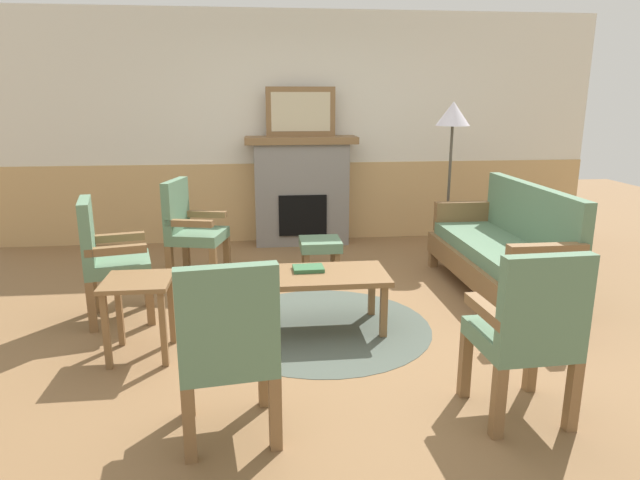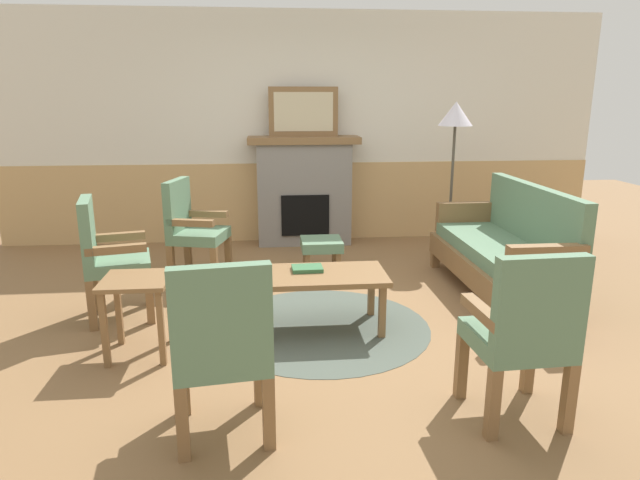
{
  "view_description": "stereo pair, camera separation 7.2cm",
  "coord_description": "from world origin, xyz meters",
  "px_view_note": "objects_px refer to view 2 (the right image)",
  "views": [
    {
      "loc": [
        -0.51,
        -4.17,
        1.73
      ],
      "look_at": [
        0.0,
        0.35,
        0.55
      ],
      "focal_mm": 31.1,
      "sensor_mm": 36.0,
      "label": 1
    },
    {
      "loc": [
        -0.43,
        -4.18,
        1.73
      ],
      "look_at": [
        0.0,
        0.35,
        0.55
      ],
      "focal_mm": 31.1,
      "sensor_mm": 36.0,
      "label": 2
    }
  ],
  "objects_px": {
    "framed_picture": "(303,112)",
    "floor_lamp_by_couch": "(455,124)",
    "fireplace": "(304,190)",
    "armchair_front_left": "(222,342)",
    "armchair_near_fireplace": "(108,254)",
    "footstool": "(321,247)",
    "coffee_table": "(322,280)",
    "armchair_by_window_left": "(191,226)",
    "couch": "(503,251)",
    "armchair_front_center": "(524,330)",
    "book_on_table": "(307,268)",
    "side_table": "(137,295)"
  },
  "relations": [
    {
      "from": "framed_picture",
      "to": "armchair_front_center",
      "type": "distance_m",
      "value": 4.16
    },
    {
      "from": "framed_picture",
      "to": "coffee_table",
      "type": "bearing_deg",
      "value": -90.82
    },
    {
      "from": "fireplace",
      "to": "couch",
      "type": "height_order",
      "value": "fireplace"
    },
    {
      "from": "framed_picture",
      "to": "couch",
      "type": "bearing_deg",
      "value": -49.92
    },
    {
      "from": "framed_picture",
      "to": "side_table",
      "type": "height_order",
      "value": "framed_picture"
    },
    {
      "from": "couch",
      "to": "footstool",
      "type": "height_order",
      "value": "couch"
    },
    {
      "from": "armchair_near_fireplace",
      "to": "footstool",
      "type": "bearing_deg",
      "value": 28.65
    },
    {
      "from": "armchair_by_window_left",
      "to": "armchair_front_center",
      "type": "xyz_separation_m",
      "value": [
        2.06,
        -2.62,
        0.0
      ]
    },
    {
      "from": "floor_lamp_by_couch",
      "to": "framed_picture",
      "type": "bearing_deg",
      "value": 155.39
    },
    {
      "from": "coffee_table",
      "to": "footstool",
      "type": "bearing_deg",
      "value": 84.65
    },
    {
      "from": "fireplace",
      "to": "framed_picture",
      "type": "distance_m",
      "value": 0.91
    },
    {
      "from": "footstool",
      "to": "side_table",
      "type": "relative_size",
      "value": 0.73
    },
    {
      "from": "armchair_by_window_left",
      "to": "framed_picture",
      "type": "bearing_deg",
      "value": 48.65
    },
    {
      "from": "side_table",
      "to": "floor_lamp_by_couch",
      "type": "bearing_deg",
      "value": 37.07
    },
    {
      "from": "couch",
      "to": "armchair_by_window_left",
      "type": "xyz_separation_m",
      "value": [
        -2.8,
        0.64,
        0.14
      ]
    },
    {
      "from": "book_on_table",
      "to": "armchair_near_fireplace",
      "type": "height_order",
      "value": "armchair_near_fireplace"
    },
    {
      "from": "fireplace",
      "to": "armchair_front_left",
      "type": "distance_m",
      "value": 4.0
    },
    {
      "from": "couch",
      "to": "side_table",
      "type": "distance_m",
      "value": 3.12
    },
    {
      "from": "armchair_front_left",
      "to": "book_on_table",
      "type": "bearing_deg",
      "value": 69.78
    },
    {
      "from": "footstool",
      "to": "armchair_front_center",
      "type": "relative_size",
      "value": 0.41
    },
    {
      "from": "floor_lamp_by_couch",
      "to": "coffee_table",
      "type": "bearing_deg",
      "value": -130.82
    },
    {
      "from": "framed_picture",
      "to": "couch",
      "type": "distance_m",
      "value": 2.81
    },
    {
      "from": "book_on_table",
      "to": "footstool",
      "type": "relative_size",
      "value": 0.58
    },
    {
      "from": "armchair_near_fireplace",
      "to": "armchair_front_left",
      "type": "height_order",
      "value": "same"
    },
    {
      "from": "armchair_by_window_left",
      "to": "side_table",
      "type": "bearing_deg",
      "value": -96.11
    },
    {
      "from": "couch",
      "to": "armchair_by_window_left",
      "type": "distance_m",
      "value": 2.88
    },
    {
      "from": "framed_picture",
      "to": "couch",
      "type": "height_order",
      "value": "framed_picture"
    },
    {
      "from": "couch",
      "to": "armchair_front_left",
      "type": "height_order",
      "value": "same"
    },
    {
      "from": "armchair_front_left",
      "to": "armchair_front_center",
      "type": "height_order",
      "value": "same"
    },
    {
      "from": "armchair_near_fireplace",
      "to": "side_table",
      "type": "height_order",
      "value": "armchair_near_fireplace"
    },
    {
      "from": "armchair_front_center",
      "to": "side_table",
      "type": "height_order",
      "value": "armchair_front_center"
    },
    {
      "from": "fireplace",
      "to": "armchair_front_center",
      "type": "relative_size",
      "value": 1.33
    },
    {
      "from": "armchair_near_fireplace",
      "to": "side_table",
      "type": "relative_size",
      "value": 1.78
    },
    {
      "from": "framed_picture",
      "to": "floor_lamp_by_couch",
      "type": "xyz_separation_m",
      "value": [
        1.56,
        -0.71,
        -0.11
      ]
    },
    {
      "from": "framed_picture",
      "to": "side_table",
      "type": "xyz_separation_m",
      "value": [
        -1.33,
        -2.9,
        -1.13
      ]
    },
    {
      "from": "armchair_near_fireplace",
      "to": "armchair_front_center",
      "type": "xyz_separation_m",
      "value": [
        2.59,
        -1.72,
        0.0
      ]
    },
    {
      "from": "floor_lamp_by_couch",
      "to": "couch",
      "type": "bearing_deg",
      "value": -86.11
    },
    {
      "from": "fireplace",
      "to": "armchair_by_window_left",
      "type": "relative_size",
      "value": 1.33
    },
    {
      "from": "book_on_table",
      "to": "footstool",
      "type": "distance_m",
      "value": 1.28
    },
    {
      "from": "coffee_table",
      "to": "side_table",
      "type": "bearing_deg",
      "value": -165.48
    },
    {
      "from": "armchair_near_fireplace",
      "to": "coffee_table",
      "type": "bearing_deg",
      "value": -11.83
    },
    {
      "from": "fireplace",
      "to": "armchair_front_left",
      "type": "relative_size",
      "value": 1.33
    },
    {
      "from": "armchair_front_center",
      "to": "floor_lamp_by_couch",
      "type": "relative_size",
      "value": 0.58
    },
    {
      "from": "coffee_table",
      "to": "armchair_near_fireplace",
      "type": "bearing_deg",
      "value": 168.17
    },
    {
      "from": "couch",
      "to": "armchair_near_fireplace",
      "type": "relative_size",
      "value": 1.84
    },
    {
      "from": "coffee_table",
      "to": "armchair_by_window_left",
      "type": "relative_size",
      "value": 0.98
    },
    {
      "from": "fireplace",
      "to": "armchair_by_window_left",
      "type": "height_order",
      "value": "fireplace"
    },
    {
      "from": "armchair_front_center",
      "to": "floor_lamp_by_couch",
      "type": "height_order",
      "value": "floor_lamp_by_couch"
    },
    {
      "from": "footstool",
      "to": "framed_picture",
      "type": "bearing_deg",
      "value": 94.0
    },
    {
      "from": "fireplace",
      "to": "armchair_near_fireplace",
      "type": "xyz_separation_m",
      "value": [
        -1.69,
        -2.22,
        -0.11
      ]
    }
  ]
}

